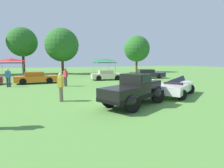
% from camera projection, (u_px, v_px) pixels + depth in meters
% --- Properties ---
extents(ground_plane, '(120.00, 120.00, 0.00)m').
position_uv_depth(ground_plane, '(128.00, 103.00, 10.14)').
color(ground_plane, '#568C3D').
extents(feature_pickup_truck, '(4.40, 3.20, 1.70)m').
position_uv_depth(feature_pickup_truck, '(134.00, 89.00, 9.61)').
color(feature_pickup_truck, black).
rests_on(feature_pickup_truck, ground_plane).
extents(neighbor_convertible, '(4.45, 3.77, 1.40)m').
position_uv_depth(neighbor_convertible, '(175.00, 87.00, 12.46)').
color(neighbor_convertible, silver).
rests_on(neighbor_convertible, ground_plane).
extents(show_car_orange, '(4.24, 1.85, 1.22)m').
position_uv_depth(show_car_orange, '(36.00, 78.00, 19.07)').
color(show_car_orange, orange).
rests_on(show_car_orange, ground_plane).
extents(show_car_cream, '(4.04, 2.20, 1.22)m').
position_uv_depth(show_car_cream, '(107.00, 75.00, 22.46)').
color(show_car_cream, beige).
rests_on(show_car_cream, ground_plane).
extents(show_car_charcoal, '(4.87, 2.90, 1.22)m').
position_uv_depth(show_car_charcoal, '(147.00, 74.00, 24.60)').
color(show_car_charcoal, '#28282D').
rests_on(show_car_charcoal, ground_plane).
extents(spectator_between_cars, '(0.40, 0.47, 1.69)m').
position_uv_depth(spectator_between_cars, '(65.00, 77.00, 16.78)').
color(spectator_between_cars, '#383838').
rests_on(spectator_between_cars, ground_plane).
extents(spectator_by_row, '(0.45, 0.35, 1.69)m').
position_uv_depth(spectator_by_row, '(8.00, 77.00, 16.31)').
color(spectator_by_row, '#283351').
rests_on(spectator_by_row, ground_plane).
extents(spectator_far_side, '(0.41, 0.47, 1.69)m').
position_uv_depth(spectator_far_side, '(61.00, 86.00, 10.55)').
color(spectator_far_side, '#7F7056').
rests_on(spectator_far_side, ground_plane).
extents(canopy_tent_left_field, '(2.92, 2.92, 2.71)m').
position_uv_depth(canopy_tent_left_field, '(11.00, 60.00, 23.34)').
color(canopy_tent_left_field, '#B7B7BC').
rests_on(canopy_tent_left_field, ground_plane).
extents(canopy_tent_center_field, '(2.93, 2.93, 2.71)m').
position_uv_depth(canopy_tent_center_field, '(104.00, 60.00, 27.57)').
color(canopy_tent_center_field, '#B7B7BC').
rests_on(canopy_tent_center_field, ground_plane).
extents(treeline_mid_left, '(5.13, 5.13, 8.23)m').
position_uv_depth(treeline_mid_left, '(22.00, 42.00, 31.74)').
color(treeline_mid_left, '#47331E').
rests_on(treeline_mid_left, ground_plane).
extents(treeline_center, '(5.90, 5.90, 8.12)m').
position_uv_depth(treeline_center, '(62.00, 45.00, 32.00)').
color(treeline_center, '#47331E').
rests_on(treeline_center, ground_plane).
extents(treeline_mid_right, '(5.39, 5.39, 7.58)m').
position_uv_depth(treeline_mid_right, '(137.00, 49.00, 37.74)').
color(treeline_mid_right, brown).
rests_on(treeline_mid_right, ground_plane).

